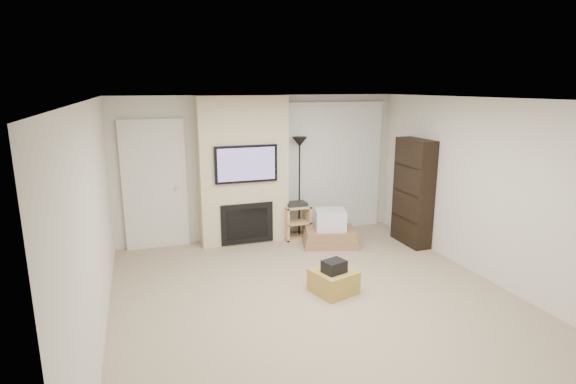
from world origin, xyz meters
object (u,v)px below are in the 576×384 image
object	(u,v)px
av_stand	(296,219)
ottoman	(333,281)
floor_lamp	(300,159)
bookshelf	(413,192)
box_stack	(330,231)

from	to	relation	value
av_stand	ottoman	bearing A→B (deg)	-96.83
floor_lamp	bookshelf	size ratio (longest dim) A/B	0.99
ottoman	box_stack	size ratio (longest dim) A/B	0.47
ottoman	bookshelf	distance (m)	2.56
floor_lamp	av_stand	distance (m)	1.07
av_stand	box_stack	bearing A→B (deg)	-48.45
av_stand	bookshelf	size ratio (longest dim) A/B	0.37
box_stack	bookshelf	distance (m)	1.55
ottoman	floor_lamp	size ratio (longest dim) A/B	0.28
ottoman	bookshelf	xyz separation A→B (m)	(2.05, 1.33, 0.75)
ottoman	bookshelf	size ratio (longest dim) A/B	0.28
av_stand	box_stack	world-z (taller)	av_stand
ottoman	bookshelf	world-z (taller)	bookshelf
bookshelf	box_stack	bearing A→B (deg)	164.42
floor_lamp	box_stack	distance (m)	1.37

